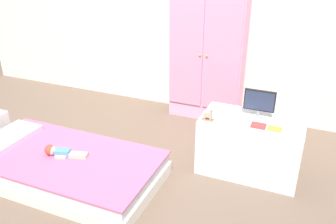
{
  "coord_description": "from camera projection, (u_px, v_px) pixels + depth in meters",
  "views": [
    {
      "loc": [
        1.43,
        -2.44,
        1.92
      ],
      "look_at": [
        0.28,
        0.28,
        0.53
      ],
      "focal_mm": 37.64,
      "sensor_mm": 36.0,
      "label": 1
    }
  ],
  "objects": [
    {
      "name": "tv_stand",
      "position": [
        250.0,
        146.0,
        3.22
      ],
      "size": [
        0.89,
        0.49,
        0.53
      ],
      "primitive_type": "cube",
      "color": "silver",
      "rests_on": "ground_plane"
    },
    {
      "name": "doll",
      "position": [
        58.0,
        152.0,
        3.13
      ],
      "size": [
        0.39,
        0.17,
        0.1
      ],
      "color": "#4C84C6",
      "rests_on": "bed"
    },
    {
      "name": "book_red",
      "position": [
        258.0,
        126.0,
        2.99
      ],
      "size": [
        0.12,
        0.1,
        0.02
      ],
      "primitive_type": "cube",
      "color": "#CC3838",
      "rests_on": "tv_stand"
    },
    {
      "name": "pillow",
      "position": [
        6.0,
        139.0,
        3.37
      ],
      "size": [
        0.32,
        0.65,
        0.05
      ],
      "primitive_type": "cube",
      "color": "silver",
      "rests_on": "bed"
    },
    {
      "name": "ground_plane",
      "position": [
        130.0,
        169.0,
        3.36
      ],
      "size": [
        10.0,
        10.0,
        0.02
      ],
      "primitive_type": "cube",
      "color": "brown"
    },
    {
      "name": "tv_monitor",
      "position": [
        259.0,
        102.0,
        3.11
      ],
      "size": [
        0.27,
        0.1,
        0.25
      ],
      "color": "#99999E",
      "rests_on": "tv_stand"
    },
    {
      "name": "rocking_horse_toy",
      "position": [
        209.0,
        114.0,
        3.07
      ],
      "size": [
        0.1,
        0.04,
        0.12
      ],
      "color": "#8E6642",
      "rests_on": "tv_stand"
    },
    {
      "name": "book_orange",
      "position": [
        275.0,
        129.0,
        2.94
      ],
      "size": [
        0.11,
        0.09,
        0.01
      ],
      "primitive_type": "cube",
      "color": "orange",
      "rests_on": "tv_stand"
    },
    {
      "name": "back_wall",
      "position": [
        190.0,
        0.0,
        4.09
      ],
      "size": [
        6.4,
        0.05,
        2.7
      ],
      "primitive_type": "cube",
      "color": "silver",
      "rests_on": "ground_plane"
    },
    {
      "name": "wardrobe",
      "position": [
        207.0,
        52.0,
        4.06
      ],
      "size": [
        0.85,
        0.31,
        1.63
      ],
      "color": "#E599BC",
      "rests_on": "ground_plane"
    },
    {
      "name": "bed",
      "position": [
        65.0,
        166.0,
        3.19
      ],
      "size": [
        1.73,
        0.91,
        0.23
      ],
      "color": "silver",
      "rests_on": "ground_plane"
    }
  ]
}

